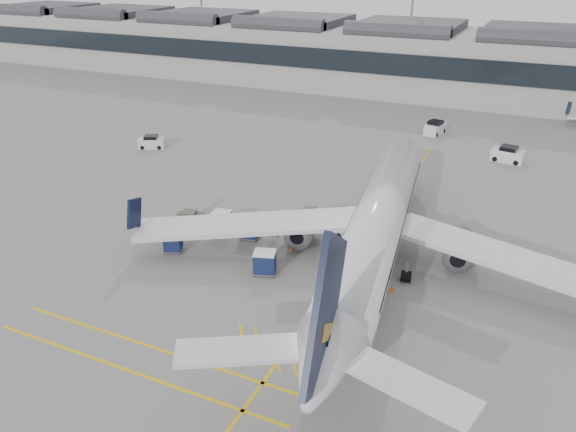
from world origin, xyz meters
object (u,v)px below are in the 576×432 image
at_px(ramp_agent_a, 291,240).
at_px(pushback_tug, 190,219).
at_px(airliner_main, 377,226).
at_px(ramp_agent_b, 274,226).
at_px(belt_loader, 358,233).
at_px(baggage_cart_a, 265,262).

bearing_deg(ramp_agent_a, pushback_tug, 137.18).
distance_m(airliner_main, pushback_tug, 18.37).
bearing_deg(ramp_agent_b, belt_loader, -166.67).
height_order(airliner_main, belt_loader, airliner_main).
xyz_separation_m(airliner_main, belt_loader, (-2.65, 3.63, -2.88)).
relative_size(airliner_main, ramp_agent_b, 22.53).
xyz_separation_m(baggage_cart_a, ramp_agent_a, (0.23, 4.53, -0.09)).
xyz_separation_m(airliner_main, ramp_agent_a, (-7.39, -0.72, -2.56)).
distance_m(ramp_agent_a, ramp_agent_b, 3.06).
height_order(airliner_main, pushback_tug, airliner_main).
xyz_separation_m(ramp_agent_a, ramp_agent_b, (-2.48, 1.79, 0.04)).
distance_m(belt_loader, ramp_agent_a, 6.44).
relative_size(airliner_main, pushback_tug, 15.31).
height_order(ramp_agent_b, pushback_tug, ramp_agent_b).
xyz_separation_m(airliner_main, pushback_tug, (-18.14, -0.32, -2.87)).
height_order(belt_loader, ramp_agent_a, belt_loader).
bearing_deg(ramp_agent_a, airliner_main, -35.17).
relative_size(airliner_main, baggage_cart_a, 20.07).
height_order(baggage_cart_a, ramp_agent_a, baggage_cart_a).
distance_m(airliner_main, ramp_agent_b, 10.24).
bearing_deg(belt_loader, pushback_tug, -154.23).
relative_size(baggage_cart_a, ramp_agent_b, 1.12).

